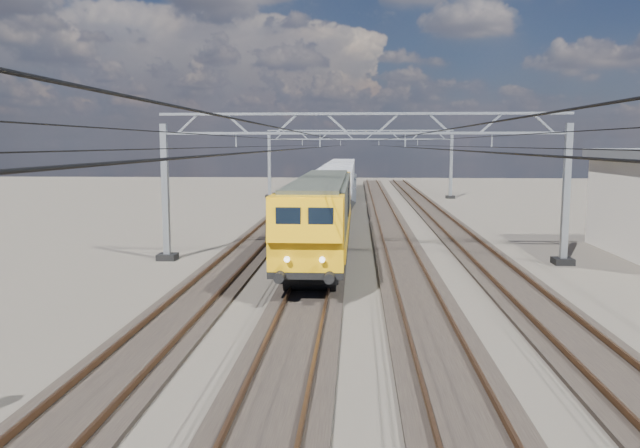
# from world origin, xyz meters

# --- Properties ---
(ground) EXTENTS (160.00, 160.00, 0.00)m
(ground) POSITION_xyz_m (0.00, 0.00, 0.00)
(ground) COLOR black
(ground) RESTS_ON ground
(track_outer_west) EXTENTS (2.60, 140.00, 0.30)m
(track_outer_west) POSITION_xyz_m (-6.00, 0.00, 0.07)
(track_outer_west) COLOR black
(track_outer_west) RESTS_ON ground
(track_loco) EXTENTS (2.60, 140.00, 0.30)m
(track_loco) POSITION_xyz_m (-2.00, 0.00, 0.07)
(track_loco) COLOR black
(track_loco) RESTS_ON ground
(track_inner_east) EXTENTS (2.60, 140.00, 0.30)m
(track_inner_east) POSITION_xyz_m (2.00, 0.00, 0.07)
(track_inner_east) COLOR black
(track_inner_east) RESTS_ON ground
(track_outer_east) EXTENTS (2.60, 140.00, 0.30)m
(track_outer_east) POSITION_xyz_m (6.00, 0.00, 0.07)
(track_outer_east) COLOR black
(track_outer_east) RESTS_ON ground
(catenary_gantry_mid) EXTENTS (19.90, 0.90, 7.11)m
(catenary_gantry_mid) POSITION_xyz_m (0.00, 4.00, 3.91)
(catenary_gantry_mid) COLOR #939AA1
(catenary_gantry_mid) RESTS_ON ground
(catenary_gantry_far) EXTENTS (19.90, 0.90, 7.11)m
(catenary_gantry_far) POSITION_xyz_m (0.00, 40.00, 3.91)
(catenary_gantry_far) COLOR #939AA1
(catenary_gantry_far) RESTS_ON ground
(overhead_wires) EXTENTS (12.03, 140.00, 0.53)m
(overhead_wires) POSITION_xyz_m (0.00, 8.00, 5.75)
(overhead_wires) COLOR black
(overhead_wires) RESTS_ON ground
(locomotive) EXTENTS (2.76, 21.10, 3.62)m
(locomotive) POSITION_xyz_m (-2.00, 5.35, 2.33)
(locomotive) COLOR black
(locomotive) RESTS_ON ground
(hopper_wagon_lead) EXTENTS (3.38, 13.00, 3.25)m
(hopper_wagon_lead) POSITION_xyz_m (-2.00, 23.04, 2.23)
(hopper_wagon_lead) COLOR black
(hopper_wagon_lead) RESTS_ON ground
(hopper_wagon_mid) EXTENTS (3.38, 13.00, 3.25)m
(hopper_wagon_mid) POSITION_xyz_m (-2.00, 37.24, 2.23)
(hopper_wagon_mid) COLOR black
(hopper_wagon_mid) RESTS_ON ground
(hopper_wagon_third) EXTENTS (3.38, 13.00, 3.25)m
(hopper_wagon_third) POSITION_xyz_m (-2.00, 51.44, 2.23)
(hopper_wagon_third) COLOR black
(hopper_wagon_third) RESTS_ON ground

